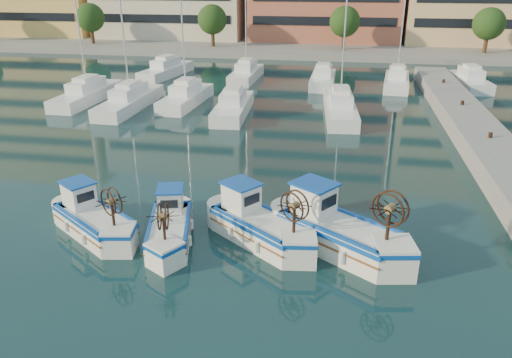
{
  "coord_description": "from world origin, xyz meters",
  "views": [
    {
      "loc": [
        4.1,
        -16.17,
        10.3
      ],
      "look_at": [
        0.52,
        4.63,
        1.5
      ],
      "focal_mm": 35.0,
      "sensor_mm": 36.0,
      "label": 1
    }
  ],
  "objects_px": {
    "fishing_boat_a": "(93,218)",
    "fishing_boat_c": "(259,223)",
    "fishing_boat_d": "(337,229)",
    "fishing_boat_b": "(170,226)"
  },
  "relations": [
    {
      "from": "fishing_boat_b",
      "to": "fishing_boat_c",
      "type": "height_order",
      "value": "fishing_boat_c"
    },
    {
      "from": "fishing_boat_b",
      "to": "fishing_boat_d",
      "type": "relative_size",
      "value": 0.79
    },
    {
      "from": "fishing_boat_c",
      "to": "fishing_boat_a",
      "type": "bearing_deg",
      "value": 132.89
    },
    {
      "from": "fishing_boat_b",
      "to": "fishing_boat_c",
      "type": "relative_size",
      "value": 0.9
    },
    {
      "from": "fishing_boat_a",
      "to": "fishing_boat_c",
      "type": "height_order",
      "value": "fishing_boat_c"
    },
    {
      "from": "fishing_boat_c",
      "to": "fishing_boat_d",
      "type": "distance_m",
      "value": 3.17
    },
    {
      "from": "fishing_boat_b",
      "to": "fishing_boat_d",
      "type": "distance_m",
      "value": 6.76
    },
    {
      "from": "fishing_boat_a",
      "to": "fishing_boat_c",
      "type": "xyz_separation_m",
      "value": [
        6.96,
        0.63,
        0.05
      ]
    },
    {
      "from": "fishing_boat_a",
      "to": "fishing_boat_d",
      "type": "xyz_separation_m",
      "value": [
        10.12,
        0.47,
        0.15
      ]
    },
    {
      "from": "fishing_boat_c",
      "to": "fishing_boat_d",
      "type": "xyz_separation_m",
      "value": [
        3.16,
        -0.17,
        0.09
      ]
    }
  ]
}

